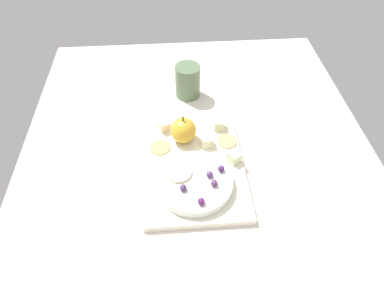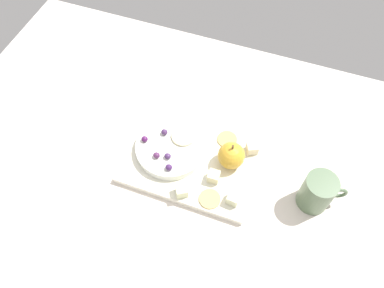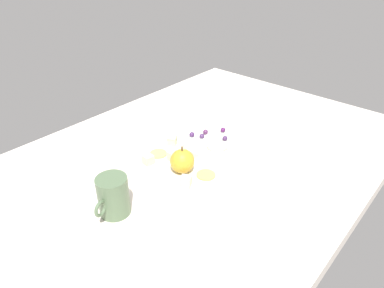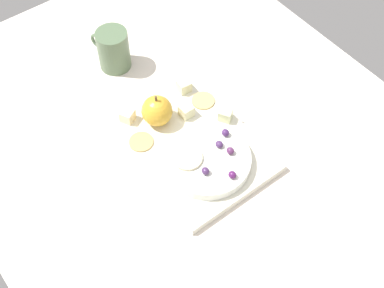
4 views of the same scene
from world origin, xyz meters
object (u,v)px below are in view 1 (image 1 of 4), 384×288
grape_3 (210,174)px  grape_4 (221,170)px  apple_whole (183,130)px  cheese_cube_2 (234,157)px  cheese_cube_3 (207,141)px  apple_slice_0 (179,172)px  serving_dish (194,183)px  grape_1 (183,188)px  platter (194,168)px  cheese_cube_1 (219,125)px  cup (188,81)px  grape_0 (201,202)px  cracker_1 (227,141)px  grape_2 (214,183)px  cheese_cube_0 (164,126)px  cracker_0 (160,148)px

grape_3 → grape_4: 2.99cm
grape_3 → apple_whole: bearing=-160.4°
cheese_cube_2 → cheese_cube_3: size_ratio=1.00×
grape_3 → apple_slice_0: 7.11cm
apple_slice_0 → serving_dish: bearing=56.4°
grape_1 → platter: bearing=160.5°
grape_4 → grape_3: bearing=-69.2°
cheese_cube_1 → grape_4: (16.91, -1.76, 1.65)cm
cheese_cube_1 → cup: (-17.59, -7.18, 1.80)cm
grape_0 → grape_3: 7.63cm
cheese_cube_1 → apple_slice_0: apple_slice_0 is taller
cheese_cube_3 → grape_3: 12.10cm
cracker_1 → cup: cup is taller
serving_dish → grape_1: size_ratio=10.60×
apple_slice_0 → grape_1: bearing=8.6°
platter → apple_slice_0: apple_slice_0 is taller
platter → apple_slice_0: (3.71, -3.83, 3.43)cm
apple_slice_0 → cup: 34.22cm
grape_2 → serving_dish: bearing=-114.7°
cracker_1 → grape_4: grape_4 is taller
cheese_cube_2 → apple_slice_0: apple_slice_0 is taller
cheese_cube_0 → grape_2: size_ratio=1.62×
cheese_cube_2 → cup: size_ratio=0.26×
cheese_cube_1 → cup: 19.09cm
cracker_1 → grape_1: bearing=-36.9°
platter → grape_3: 7.24cm
grape_2 → apple_whole: bearing=-161.0°
apple_whole → cheese_cube_1: bearing=110.1°
cheese_cube_2 → cracker_1: (-6.70, -0.79, -1.14)cm
grape_3 → grape_2: bearing=15.5°
apple_whole → apple_slice_0: size_ratio=1.11×
serving_dish → cracker_0: size_ratio=3.46×
cheese_cube_3 → grape_4: size_ratio=1.62×
apple_whole → grape_3: (14.43, 5.13, -0.40)cm
grape_0 → grape_2: 5.65cm
serving_dish → cheese_cube_2: (-6.75, 10.25, 0.23)cm
cheese_cube_1 → cracker_0: 16.98cm
cheese_cube_1 → cup: bearing=-157.8°
apple_whole → grape_2: bearing=19.0°
cheese_cube_3 → cracker_0: 11.96cm
platter → cheese_cube_0: 15.10cm
cracker_0 → grape_3: bearing=43.6°
cheese_cube_1 → grape_1: 23.91cm
cracker_0 → grape_4: grape_4 is taller
cracker_1 → grape_3: bearing=-24.9°
grape_2 → grape_3: bearing=-164.5°
grape_2 → grape_4: bearing=150.5°
grape_2 → grape_3: (-2.60, -0.72, -0.06)cm
platter → grape_4: size_ratio=19.57×
platter → cracker_1: bearing=129.6°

